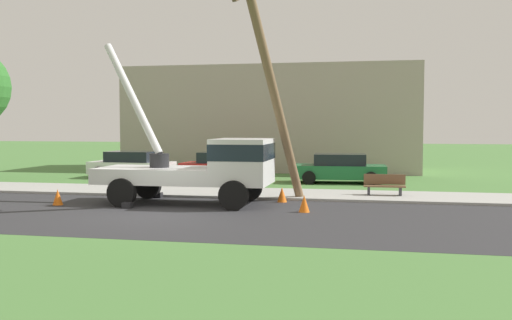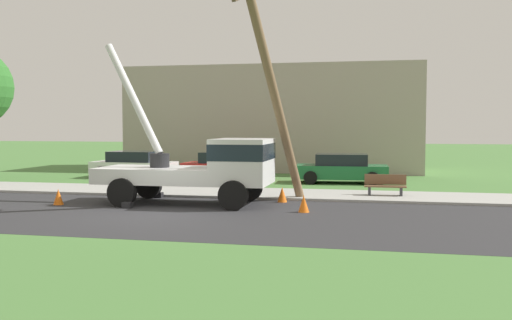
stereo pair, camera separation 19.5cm
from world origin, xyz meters
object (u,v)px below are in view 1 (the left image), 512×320
(parked_sedan_white, at_px, (132,165))
(park_bench, at_px, (384,186))
(utility_truck, at_px, (207,165))
(traffic_cone_ahead, at_px, (304,204))
(parked_sedan_red, at_px, (224,166))
(leaning_utility_pole, at_px, (272,85))
(traffic_cone_behind, at_px, (58,197))
(parked_sedan_green, at_px, (340,168))
(traffic_cone_curbside, at_px, (282,195))

(parked_sedan_white, height_order, park_bench, parked_sedan_white)
(utility_truck, bearing_deg, traffic_cone_ahead, -17.63)
(parked_sedan_red, bearing_deg, parked_sedan_white, -179.53)
(leaning_utility_pole, height_order, traffic_cone_behind, leaning_utility_pole)
(park_bench, bearing_deg, leaning_utility_pole, -144.29)
(utility_truck, distance_m, park_bench, 7.09)
(utility_truck, distance_m, parked_sedan_green, 9.61)
(traffic_cone_ahead, height_order, parked_sedan_red, parked_sedan_red)
(traffic_cone_curbside, bearing_deg, parked_sedan_red, 118.35)
(leaning_utility_pole, relative_size, parked_sedan_white, 1.86)
(traffic_cone_behind, bearing_deg, parked_sedan_red, 71.83)
(parked_sedan_white, bearing_deg, leaning_utility_pole, -43.30)
(parked_sedan_white, bearing_deg, parked_sedan_green, -2.04)
(parked_sedan_green, distance_m, park_bench, 5.73)
(traffic_cone_behind, height_order, parked_sedan_red, parked_sedan_red)
(utility_truck, xyz_separation_m, leaning_utility_pole, (2.26, 0.42, 2.83))
(leaning_utility_pole, xyz_separation_m, park_bench, (3.96, 2.85, -3.78))
(leaning_utility_pole, bearing_deg, traffic_cone_ahead, -49.40)
(parked_sedan_red, distance_m, parked_sedan_green, 5.96)
(traffic_cone_ahead, bearing_deg, park_bench, 59.37)
(traffic_cone_ahead, xyz_separation_m, parked_sedan_green, (0.57, 9.77, 0.43))
(parked_sedan_white, distance_m, parked_sedan_green, 11.04)
(traffic_cone_curbside, xyz_separation_m, parked_sedan_red, (-4.28, 7.93, 0.43))
(traffic_cone_curbside, bearing_deg, parked_sedan_white, 139.90)
(traffic_cone_behind, relative_size, park_bench, 0.35)
(park_bench, bearing_deg, parked_sedan_red, 144.08)
(traffic_cone_ahead, relative_size, parked_sedan_green, 0.12)
(parked_sedan_green, height_order, park_bench, parked_sedan_green)
(leaning_utility_pole, bearing_deg, parked_sedan_red, 115.00)
(utility_truck, xyz_separation_m, parked_sedan_green, (4.18, 8.62, -0.70))
(traffic_cone_ahead, xyz_separation_m, traffic_cone_behind, (-8.75, -0.09, 0.00))
(traffic_cone_curbside, relative_size, park_bench, 0.35)
(parked_sedan_green, xyz_separation_m, park_bench, (2.04, -5.35, -0.25))
(traffic_cone_behind, distance_m, parked_sedan_white, 10.40)
(parked_sedan_white, relative_size, parked_sedan_red, 0.99)
(parked_sedan_white, xyz_separation_m, parked_sedan_green, (11.04, -0.39, 0.00))
(traffic_cone_curbside, relative_size, parked_sedan_red, 0.12)
(traffic_cone_ahead, height_order, parked_sedan_green, parked_sedan_green)
(leaning_utility_pole, distance_m, parked_sedan_white, 13.01)
(utility_truck, bearing_deg, leaning_utility_pole, 10.60)
(leaning_utility_pole, bearing_deg, park_bench, 35.71)
(utility_truck, relative_size, traffic_cone_curbside, 12.11)
(leaning_utility_pole, distance_m, traffic_cone_behind, 8.56)
(parked_sedan_red, height_order, parked_sedan_green, same)
(utility_truck, bearing_deg, traffic_cone_curbside, 24.04)
(parked_sedan_green, relative_size, park_bench, 2.81)
(traffic_cone_curbside, height_order, parked_sedan_white, parked_sedan_white)
(parked_sedan_green, bearing_deg, traffic_cone_behind, -133.41)
(utility_truck, height_order, leaning_utility_pole, leaning_utility_pole)
(traffic_cone_behind, height_order, parked_sedan_green, parked_sedan_green)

